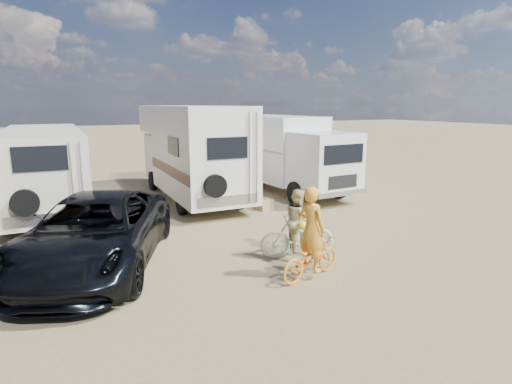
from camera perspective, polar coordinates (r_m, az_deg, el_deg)
name	(u,v)px	position (r m, az deg, el deg)	size (l,w,h in m)	color
ground	(285,251)	(10.96, 3.93, -7.92)	(140.00, 140.00, 0.00)	#907D56
rv_main	(191,153)	(16.74, -8.74, 5.24)	(2.41, 7.72, 3.63)	silver
rv_left	(45,171)	(16.28, -26.62, 2.55)	(2.38, 7.90, 2.85)	white
box_truck	(288,155)	(17.90, 4.36, 5.05)	(2.36, 6.90, 3.19)	silver
dark_suv	(95,233)	(10.35, -20.99, -5.14)	(2.71, 5.88, 1.64)	black
bike_man	(311,258)	(9.26, 7.43, -8.85)	(0.59, 1.69, 0.89)	orange
bike_woman	(298,236)	(10.36, 5.68, -5.91)	(0.52, 1.84, 1.10)	beige
rider_man	(311,237)	(9.10, 7.51, -6.04)	(0.67, 0.44, 1.84)	orange
rider_woman	(298,227)	(10.30, 5.70, -4.78)	(0.74, 0.58, 1.53)	#D1C281
bike_parked	(332,181)	(18.43, 10.31, 1.48)	(0.59, 1.71, 0.90)	#292B29
cooler	(156,216)	(13.71, -13.35, -3.16)	(0.57, 0.42, 0.46)	teal
crate	(264,204)	(15.01, 1.11, -1.68)	(0.48, 0.48, 0.39)	#928556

